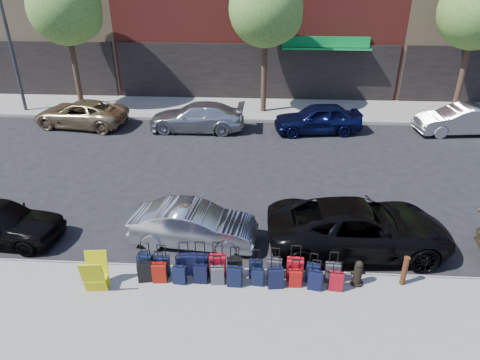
# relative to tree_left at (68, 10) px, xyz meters

# --- Properties ---
(ground) EXTENTS (120.00, 120.00, 0.00)m
(ground) POSITION_rel_tree_left_xyz_m (9.86, -9.50, -5.41)
(ground) COLOR black
(ground) RESTS_ON ground
(sidewalk_near) EXTENTS (60.00, 4.00, 0.15)m
(sidewalk_near) POSITION_rel_tree_left_xyz_m (9.86, -16.00, -5.34)
(sidewalk_near) COLOR gray
(sidewalk_near) RESTS_ON ground
(sidewalk_far) EXTENTS (60.00, 4.00, 0.15)m
(sidewalk_far) POSITION_rel_tree_left_xyz_m (9.86, 0.50, -5.34)
(sidewalk_far) COLOR gray
(sidewalk_far) RESTS_ON ground
(curb_near) EXTENTS (60.00, 0.08, 0.15)m
(curb_near) POSITION_rel_tree_left_xyz_m (9.86, -13.98, -5.34)
(curb_near) COLOR gray
(curb_near) RESTS_ON ground
(curb_far) EXTENTS (60.00, 0.08, 0.15)m
(curb_far) POSITION_rel_tree_left_xyz_m (9.86, -1.52, -5.34)
(curb_far) COLOR gray
(curb_far) RESTS_ON ground
(tree_left) EXTENTS (3.80, 3.80, 7.27)m
(tree_left) POSITION_rel_tree_left_xyz_m (0.00, 0.00, 0.00)
(tree_left) COLOR black
(tree_left) RESTS_ON sidewalk_far
(tree_center) EXTENTS (3.80, 3.80, 7.27)m
(tree_center) POSITION_rel_tree_left_xyz_m (10.50, 0.00, 0.00)
(tree_center) COLOR black
(tree_center) RESTS_ON sidewalk_far
(tree_right) EXTENTS (3.80, 3.80, 7.27)m
(tree_right) POSITION_rel_tree_left_xyz_m (21.00, 0.00, 0.00)
(tree_right) COLOR black
(tree_right) RESTS_ON sidewalk_far
(streetlight) EXTENTS (2.59, 0.18, 8.00)m
(streetlight) POSITION_rel_tree_left_xyz_m (-2.94, -0.70, -0.75)
(streetlight) COLOR #333338
(streetlight) RESTS_ON sidewalk_far
(suitcase_front_0) EXTENTS (0.44, 0.29, 0.98)m
(suitcase_front_0) POSITION_rel_tree_left_xyz_m (7.37, -14.32, -4.95)
(suitcase_front_0) COLOR black
(suitcase_front_0) RESTS_ON sidewalk_near
(suitcase_front_1) EXTENTS (0.39, 0.21, 0.94)m
(suitcase_front_1) POSITION_rel_tree_left_xyz_m (7.83, -14.35, -4.97)
(suitcase_front_1) COLOR black
(suitcase_front_1) RESTS_ON sidewalk_near
(suitcase_front_2) EXTENTS (0.45, 0.30, 1.00)m
(suitcase_front_2) POSITION_rel_tree_left_xyz_m (8.43, -14.28, -4.95)
(suitcase_front_2) COLOR black
(suitcase_front_2) RESTS_ON sidewalk_near
(suitcase_front_3) EXTENTS (0.44, 0.24, 1.05)m
(suitcase_front_3) POSITION_rel_tree_left_xyz_m (8.86, -14.30, -4.93)
(suitcase_front_3) COLOR black
(suitcase_front_3) RESTS_ON sidewalk_near
(suitcase_front_4) EXTENTS (0.45, 0.26, 1.05)m
(suitcase_front_4) POSITION_rel_tree_left_xyz_m (9.33, -14.29, -4.93)
(suitcase_front_4) COLOR maroon
(suitcase_front_4) RESTS_ON sidewalk_near
(suitcase_front_5) EXTENTS (0.41, 0.26, 0.94)m
(suitcase_front_5) POSITION_rel_tree_left_xyz_m (9.79, -14.30, -4.97)
(suitcase_front_5) COLOR black
(suitcase_front_5) RESTS_ON sidewalk_near
(suitcase_front_6) EXTENTS (0.35, 0.19, 0.86)m
(suitcase_front_6) POSITION_rel_tree_left_xyz_m (10.35, -14.28, -4.99)
(suitcase_front_6) COLOR black
(suitcase_front_6) RESTS_ON sidewalk_near
(suitcase_front_7) EXTENTS (0.40, 0.25, 0.92)m
(suitcase_front_7) POSITION_rel_tree_left_xyz_m (10.85, -14.27, -4.97)
(suitcase_front_7) COLOR #333338
(suitcase_front_7) RESTS_ON sidewalk_near
(suitcase_front_8) EXTENTS (0.45, 0.27, 1.06)m
(suitcase_front_8) POSITION_rel_tree_left_xyz_m (11.39, -14.32, -4.93)
(suitcase_front_8) COLOR #B00B16
(suitcase_front_8) RESTS_ON sidewalk_near
(suitcase_front_9) EXTENTS (0.38, 0.26, 0.85)m
(suitcase_front_9) POSITION_rel_tree_left_xyz_m (11.85, -14.34, -4.99)
(suitcase_front_9) COLOR black
(suitcase_front_9) RESTS_ON sidewalk_near
(suitcase_front_10) EXTENTS (0.38, 0.22, 0.91)m
(suitcase_front_10) POSITION_rel_tree_left_xyz_m (12.38, -14.33, -4.98)
(suitcase_front_10) COLOR #35363A
(suitcase_front_10) RESTS_ON sidewalk_near
(suitcase_back_0) EXTENTS (0.41, 0.28, 0.91)m
(suitcase_back_0) POSITION_rel_tree_left_xyz_m (7.43, -14.61, -4.98)
(suitcase_back_0) COLOR black
(suitcase_back_0) RESTS_ON sidewalk_near
(suitcase_back_1) EXTENTS (0.39, 0.24, 0.90)m
(suitcase_back_1) POSITION_rel_tree_left_xyz_m (7.82, -14.61, -4.98)
(suitcase_back_1) COLOR maroon
(suitcase_back_1) RESTS_ON sidewalk_near
(suitcase_back_2) EXTENTS (0.36, 0.23, 0.82)m
(suitcase_back_2) POSITION_rel_tree_left_xyz_m (8.36, -14.64, -5.01)
(suitcase_back_2) COLOR black
(suitcase_back_2) RESTS_ON sidewalk_near
(suitcase_back_3) EXTENTS (0.36, 0.21, 0.85)m
(suitcase_back_3) POSITION_rel_tree_left_xyz_m (8.91, -14.58, -5.00)
(suitcase_back_3) COLOR black
(suitcase_back_3) RESTS_ON sidewalk_near
(suitcase_back_4) EXTENTS (0.37, 0.24, 0.83)m
(suitcase_back_4) POSITION_rel_tree_left_xyz_m (9.36, -14.60, -5.00)
(suitcase_back_4) COLOR #414247
(suitcase_back_4) RESTS_ON sidewalk_near
(suitcase_back_5) EXTENTS (0.39, 0.23, 0.91)m
(suitcase_back_5) POSITION_rel_tree_left_xyz_m (9.80, -14.65, -4.98)
(suitcase_back_5) COLOR black
(suitcase_back_5) RESTS_ON sidewalk_near
(suitcase_back_6) EXTENTS (0.34, 0.22, 0.77)m
(suitcase_back_6) POSITION_rel_tree_left_xyz_m (10.41, -14.58, -5.02)
(suitcase_back_6) COLOR black
(suitcase_back_6) RESTS_ON sidewalk_near
(suitcase_back_7) EXTENTS (0.42, 0.27, 0.93)m
(suitcase_back_7) POSITION_rel_tree_left_xyz_m (10.87, -14.65, -4.97)
(suitcase_back_7) COLOR black
(suitcase_back_7) RESTS_ON sidewalk_near
(suitcase_back_8) EXTENTS (0.34, 0.21, 0.80)m
(suitcase_back_8) POSITION_rel_tree_left_xyz_m (11.39, -14.58, -5.01)
(suitcase_back_8) COLOR #A10D0A
(suitcase_back_8) RESTS_ON sidewalk_near
(suitcase_back_9) EXTENTS (0.40, 0.28, 0.87)m
(suitcase_back_9) POSITION_rel_tree_left_xyz_m (11.89, -14.65, -4.99)
(suitcase_back_9) COLOR black
(suitcase_back_9) RESTS_ON sidewalk_near
(suitcase_back_10) EXTENTS (0.37, 0.24, 0.85)m
(suitcase_back_10) POSITION_rel_tree_left_xyz_m (12.43, -14.65, -5.00)
(suitcase_back_10) COLOR maroon
(suitcase_back_10) RESTS_ON sidewalk_near
(fire_hydrant) EXTENTS (0.37, 0.33, 0.73)m
(fire_hydrant) POSITION_rel_tree_left_xyz_m (13.03, -14.40, -4.92)
(fire_hydrant) COLOR black
(fire_hydrant) RESTS_ON sidewalk_near
(bollard) EXTENTS (0.16, 0.16, 0.86)m
(bollard) POSITION_rel_tree_left_xyz_m (14.22, -14.33, -4.82)
(bollard) COLOR #38190C
(bollard) RESTS_ON sidewalk_near
(display_rack) EXTENTS (0.62, 0.68, 1.01)m
(display_rack) POSITION_rel_tree_left_xyz_m (6.27, -15.02, -4.76)
(display_rack) COLOR #CFCF0B
(display_rack) RESTS_ON sidewalk_near
(car_near_1) EXTENTS (3.93, 1.64, 1.26)m
(car_near_1) POSITION_rel_tree_left_xyz_m (8.42, -12.60, -4.78)
(car_near_1) COLOR silver
(car_near_1) RESTS_ON ground
(car_near_2) EXTENTS (5.56, 2.87, 1.50)m
(car_near_2) POSITION_rel_tree_left_xyz_m (13.35, -12.61, -4.66)
(car_near_2) COLOR black
(car_near_2) RESTS_ON ground
(car_far_0) EXTENTS (5.03, 2.82, 1.33)m
(car_far_0) POSITION_rel_tree_left_xyz_m (0.91, -2.65, -4.75)
(car_far_0) COLOR tan
(car_far_0) RESTS_ON ground
(car_far_1) EXTENTS (4.81, 1.98, 1.39)m
(car_far_1) POSITION_rel_tree_left_xyz_m (7.03, -2.88, -4.72)
(car_far_1) COLOR #B9BCC0
(car_far_1) RESTS_ON ground
(car_far_2) EXTENTS (4.51, 2.30, 1.47)m
(car_far_2) POSITION_rel_tree_left_xyz_m (13.10, -2.84, -4.68)
(car_far_2) COLOR #0C1037
(car_far_2) RESTS_ON ground
(car_far_3) EXTENTS (4.46, 1.98, 1.42)m
(car_far_3) POSITION_rel_tree_left_xyz_m (20.15, -2.55, -4.70)
(car_far_3) COLOR silver
(car_far_3) RESTS_ON ground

